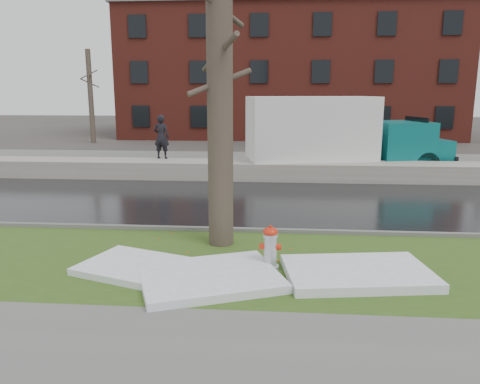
# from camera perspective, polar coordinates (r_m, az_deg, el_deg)

# --- Properties ---
(ground) EXTENTS (120.00, 120.00, 0.00)m
(ground) POSITION_cam_1_polar(r_m,az_deg,el_deg) (11.35, -1.91, -6.48)
(ground) COLOR #47423D
(ground) RESTS_ON ground
(verge) EXTENTS (60.00, 4.50, 0.04)m
(verge) POSITION_cam_1_polar(r_m,az_deg,el_deg) (10.18, -2.72, -8.62)
(verge) COLOR #2F4B19
(verge) RESTS_ON ground
(sidewalk) EXTENTS (60.00, 3.00, 0.05)m
(sidewalk) POSITION_cam_1_polar(r_m,az_deg,el_deg) (6.84, -6.97, -19.71)
(sidewalk) COLOR slate
(sidewalk) RESTS_ON ground
(road) EXTENTS (60.00, 7.00, 0.03)m
(road) POSITION_cam_1_polar(r_m,az_deg,el_deg) (15.66, -0.04, -1.17)
(road) COLOR black
(road) RESTS_ON ground
(parking_lot) EXTENTS (60.00, 9.00, 0.03)m
(parking_lot) POSITION_cam_1_polar(r_m,az_deg,el_deg) (23.99, 1.62, 3.50)
(parking_lot) COLOR slate
(parking_lot) RESTS_ON ground
(curb) EXTENTS (60.00, 0.15, 0.14)m
(curb) POSITION_cam_1_polar(r_m,az_deg,el_deg) (12.28, -1.38, -4.69)
(curb) COLOR slate
(curb) RESTS_ON ground
(snowbank) EXTENTS (60.00, 1.60, 0.75)m
(snowbank) POSITION_cam_1_polar(r_m,az_deg,el_deg) (19.69, 0.96, 2.66)
(snowbank) COLOR #A39D95
(snowbank) RESTS_ON ground
(brick_building) EXTENTS (26.00, 12.00, 10.00)m
(brick_building) POSITION_cam_1_polar(r_m,az_deg,el_deg) (40.71, 5.89, 14.04)
(brick_building) COLOR maroon
(brick_building) RESTS_ON ground
(bg_tree_left) EXTENTS (1.40, 1.62, 6.50)m
(bg_tree_left) POSITION_cam_1_polar(r_m,az_deg,el_deg) (35.27, -17.76, 11.13)
(bg_tree_left) COLOR brown
(bg_tree_left) RESTS_ON ground
(bg_tree_center) EXTENTS (1.40, 1.62, 6.50)m
(bg_tree_center) POSITION_cam_1_polar(r_m,az_deg,el_deg) (37.39, -6.66, 11.64)
(bg_tree_center) COLOR brown
(bg_tree_center) RESTS_ON ground
(fire_hydrant) EXTENTS (0.45, 0.39, 0.93)m
(fire_hydrant) POSITION_cam_1_polar(r_m,az_deg,el_deg) (9.65, 3.72, -6.56)
(fire_hydrant) COLOR #B0B4B8
(fire_hydrant) RESTS_ON verge
(tree) EXTENTS (1.43, 1.63, 7.37)m
(tree) POSITION_cam_1_polar(r_m,az_deg,el_deg) (10.78, -2.47, 12.81)
(tree) COLOR brown
(tree) RESTS_ON verge
(box_truck) EXTENTS (10.37, 4.17, 3.43)m
(box_truck) POSITION_cam_1_polar(r_m,az_deg,el_deg) (20.87, 11.53, 6.93)
(box_truck) COLOR black
(box_truck) RESTS_ON ground
(worker) EXTENTS (0.74, 0.54, 1.89)m
(worker) POSITION_cam_1_polar(r_m,az_deg,el_deg) (20.70, -9.57, 6.65)
(worker) COLOR black
(worker) RESTS_ON snowbank
(snow_patch_near) EXTENTS (3.15, 2.81, 0.16)m
(snow_patch_near) POSITION_cam_1_polar(r_m,az_deg,el_deg) (9.18, -3.70, -10.34)
(snow_patch_near) COLOR white
(snow_patch_near) RESTS_ON verge
(snow_patch_far) EXTENTS (2.61, 2.24, 0.14)m
(snow_patch_far) POSITION_cam_1_polar(r_m,az_deg,el_deg) (9.92, -12.44, -8.91)
(snow_patch_far) COLOR white
(snow_patch_far) RESTS_ON verge
(snow_patch_side) EXTENTS (3.03, 2.18, 0.18)m
(snow_patch_side) POSITION_cam_1_polar(r_m,az_deg,el_deg) (9.63, 14.14, -9.53)
(snow_patch_side) COLOR white
(snow_patch_side) RESTS_ON verge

